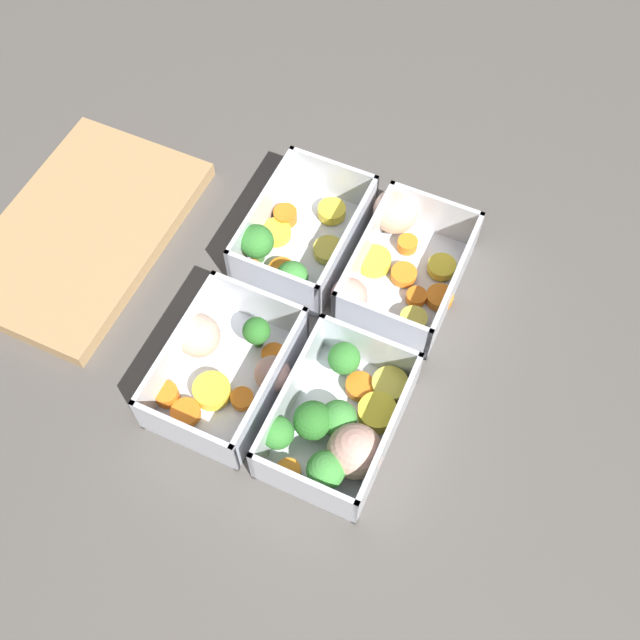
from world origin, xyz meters
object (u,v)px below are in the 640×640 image
(container_near_right, at_px, (398,260))
(container_far_left, at_px, (225,364))
(container_near_left, at_px, (339,426))
(container_far_right, at_px, (295,240))

(container_near_right, height_order, container_far_left, same)
(container_near_left, bearing_deg, container_far_left, 83.77)
(container_far_left, xyz_separation_m, container_far_right, (0.16, 0.00, 0.00))
(container_near_right, relative_size, container_far_left, 1.12)
(container_near_left, distance_m, container_near_right, 0.20)
(container_near_right, bearing_deg, container_far_left, 149.62)
(container_near_left, height_order, container_far_left, same)
(container_far_left, relative_size, container_far_right, 1.00)
(container_near_right, height_order, container_far_right, same)
(container_near_left, bearing_deg, container_near_right, 5.60)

